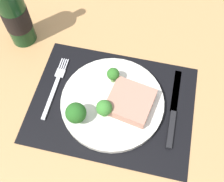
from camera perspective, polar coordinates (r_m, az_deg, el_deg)
ground_plane at (r=74.85cm, az=0.07°, el=-3.17°), size 140.00×110.00×3.00cm
placemat at (r=73.36cm, az=0.07°, el=-2.62°), size 42.27×31.64×0.30cm
plate at (r=72.51cm, az=0.07°, el=-2.29°), size 26.80×26.80×1.60cm
steak at (r=70.14cm, az=3.76°, el=-2.22°), size 12.46×12.08×2.98cm
broccoli_center at (r=67.47cm, az=-1.62°, el=-3.54°), size 3.99×3.99×5.31cm
broccoli_near_fork at (r=67.12cm, az=-7.40°, el=-4.49°), size 5.13×5.13×6.03cm
broccoli_near_steak at (r=72.11cm, az=0.23°, el=3.44°), size 3.29×3.29×4.88cm
fork at (r=76.88cm, az=-11.56°, el=0.91°), size 2.40×19.20×0.50cm
knife at (r=73.38cm, az=12.41°, el=-4.51°), size 1.80×23.00×0.80cm
wine_bottle at (r=82.35cm, az=-19.29°, el=14.60°), size 7.37×7.37×27.90cm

